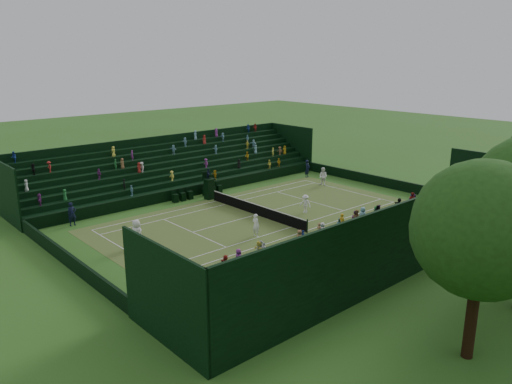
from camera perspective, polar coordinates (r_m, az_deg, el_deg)
ground at (r=41.67m, az=0.00°, el=-2.65°), size 160.00×160.00×0.00m
court_surface at (r=41.67m, az=0.00°, el=-2.65°), size 12.97×26.77×0.01m
perimeter_wall_north at (r=53.03m, az=12.95°, el=1.43°), size 17.17×0.20×1.00m
perimeter_wall_south at (r=33.77m, az=-20.78°, el=-7.18°), size 17.17×0.20×1.00m
perimeter_wall_east at (r=35.95m, az=9.04°, el=-4.97°), size 0.20×31.77×1.00m
perimeter_wall_west at (r=47.95m, az=-6.74°, el=0.26°), size 0.20×31.77×1.00m
north_grandstand at (r=33.29m, az=14.68°, el=-5.04°), size 6.60×32.00×4.90m
south_grandstand at (r=51.10m, az=-9.47°, el=2.30°), size 6.60×32.00×4.90m
tennis_net at (r=41.51m, az=0.00°, el=-1.96°), size 11.67×0.10×1.06m
umpire_chair at (r=46.21m, az=-5.40°, el=0.68°), size 0.92×0.92×2.90m
courtside_chairs at (r=47.13m, az=-6.67°, el=-0.11°), size 0.50×5.47×1.08m
player_near_west at (r=35.42m, az=-13.46°, el=-4.65°), size 1.12×0.89×2.02m
player_near_east at (r=36.51m, az=-0.01°, el=-3.83°), size 0.69×0.49×1.76m
player_far_west at (r=51.42m, az=7.69°, el=1.76°), size 0.99×0.81×1.89m
player_far_east at (r=42.28m, az=5.66°, el=-1.34°), size 1.15×0.86×1.58m
line_judge_north at (r=54.79m, az=5.89°, el=2.68°), size 0.64×0.80×1.93m
line_judge_south at (r=41.42m, az=-20.29°, el=-2.38°), size 0.48×0.71×1.89m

